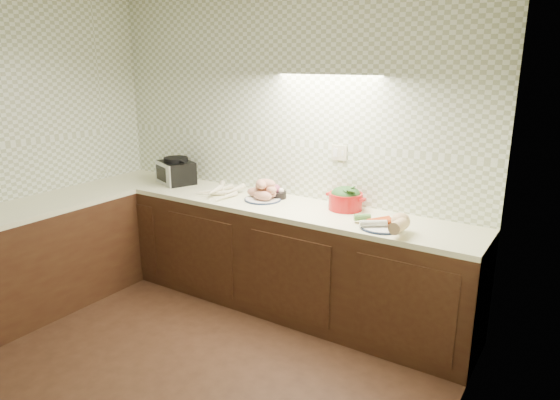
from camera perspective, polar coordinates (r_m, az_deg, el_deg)
The scene contains 8 objects.
room at distance 2.93m, azimuth -19.17°, elevation 6.80°, with size 3.60×3.60×2.60m.
counter at distance 4.18m, azimuth -16.26°, elevation -7.27°, with size 3.60×3.60×0.90m.
toaster_oven at distance 4.85m, azimuth -11.81°, elevation 3.24°, with size 0.43×0.39×0.25m.
parsnip_pile at distance 4.34m, azimuth -6.20°, elevation 0.90°, with size 0.34×0.42×0.08m.
sweet_potato_plate at distance 4.18m, azimuth -1.86°, elevation 0.98°, with size 0.32×0.31×0.18m.
onion_bowl at distance 4.24m, azimuth -0.33°, elevation 0.81°, with size 0.15×0.15×0.12m.
dutch_oven at distance 3.94m, azimuth 7.50°, elevation 0.19°, with size 0.33×0.28×0.19m.
veg_plate at distance 3.54m, azimuth 12.41°, elevation -2.57°, with size 0.46×0.31×0.14m.
Camera 1 is at (2.29, -1.79, 2.04)m, focal length 32.00 mm.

